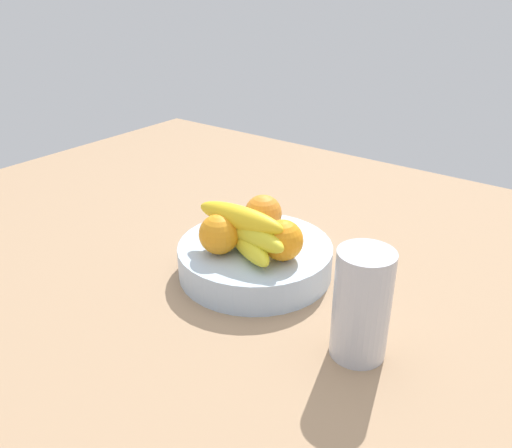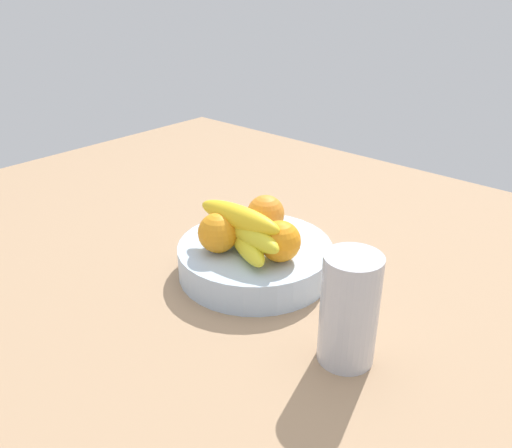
# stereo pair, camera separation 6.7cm
# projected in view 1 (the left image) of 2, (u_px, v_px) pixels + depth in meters

# --- Properties ---
(ground_plane) EXTENTS (1.80, 1.40, 0.03)m
(ground_plane) POSITION_uv_depth(u_px,v_px,m) (260.00, 281.00, 0.94)
(ground_plane) COLOR #A48260
(fruit_bowl) EXTENTS (0.27, 0.27, 0.06)m
(fruit_bowl) POSITION_uv_depth(u_px,v_px,m) (256.00, 258.00, 0.93)
(fruit_bowl) COLOR #AEC4DD
(fruit_bowl) RESTS_ON ground_plane
(orange_front_left) EXTENTS (0.07, 0.07, 0.07)m
(orange_front_left) POSITION_uv_depth(u_px,v_px,m) (263.00, 213.00, 0.95)
(orange_front_left) COLOR orange
(orange_front_left) RESTS_ON fruit_bowl
(orange_front_right) EXTENTS (0.07, 0.07, 0.07)m
(orange_front_right) POSITION_uv_depth(u_px,v_px,m) (219.00, 234.00, 0.87)
(orange_front_right) COLOR orange
(orange_front_right) RESTS_ON fruit_bowl
(orange_center) EXTENTS (0.07, 0.07, 0.07)m
(orange_center) POSITION_uv_depth(u_px,v_px,m) (283.00, 240.00, 0.85)
(orange_center) COLOR orange
(orange_center) RESTS_ON fruit_bowl
(banana_bunch) EXTENTS (0.19, 0.12, 0.08)m
(banana_bunch) POSITION_uv_depth(u_px,v_px,m) (245.00, 230.00, 0.87)
(banana_bunch) COLOR yellow
(banana_bunch) RESTS_ON fruit_bowl
(thermos_tumbler) EXTENTS (0.08, 0.08, 0.16)m
(thermos_tumbler) POSITION_uv_depth(u_px,v_px,m) (362.00, 305.00, 0.70)
(thermos_tumbler) COLOR #B9BCC5
(thermos_tumbler) RESTS_ON ground_plane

